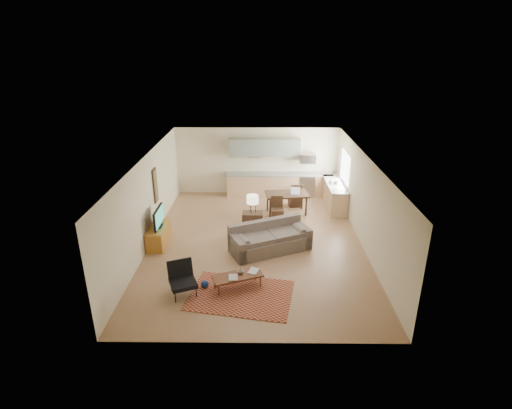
{
  "coord_description": "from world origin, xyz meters",
  "views": [
    {
      "loc": [
        0.12,
        -11.07,
        5.74
      ],
      "look_at": [
        0.0,
        0.3,
        1.15
      ],
      "focal_mm": 28.0,
      "sensor_mm": 36.0,
      "label": 1
    }
  ],
  "objects_px": {
    "sofa": "(270,238)",
    "dining_table": "(287,203)",
    "tv_credenza": "(159,235)",
    "console_table": "(253,223)",
    "coffee_table": "(238,281)",
    "armchair": "(183,280)"
  },
  "relations": [
    {
      "from": "sofa",
      "to": "tv_credenza",
      "type": "bearing_deg",
      "value": 149.35
    },
    {
      "from": "sofa",
      "to": "console_table",
      "type": "distance_m",
      "value": 1.23
    },
    {
      "from": "sofa",
      "to": "dining_table",
      "type": "bearing_deg",
      "value": 52.71
    },
    {
      "from": "sofa",
      "to": "dining_table",
      "type": "distance_m",
      "value": 2.93
    },
    {
      "from": "dining_table",
      "to": "armchair",
      "type": "bearing_deg",
      "value": -126.35
    },
    {
      "from": "coffee_table",
      "to": "tv_credenza",
      "type": "distance_m",
      "value": 3.48
    },
    {
      "from": "coffee_table",
      "to": "armchair",
      "type": "xyz_separation_m",
      "value": [
        -1.31,
        -0.29,
        0.22
      ]
    },
    {
      "from": "console_table",
      "to": "dining_table",
      "type": "height_order",
      "value": "dining_table"
    },
    {
      "from": "coffee_table",
      "to": "dining_table",
      "type": "xyz_separation_m",
      "value": [
        1.52,
        4.84,
        0.19
      ]
    },
    {
      "from": "sofa",
      "to": "console_table",
      "type": "bearing_deg",
      "value": 92.14
    },
    {
      "from": "sofa",
      "to": "coffee_table",
      "type": "distance_m",
      "value": 2.18
    },
    {
      "from": "sofa",
      "to": "armchair",
      "type": "bearing_deg",
      "value": -158.08
    },
    {
      "from": "coffee_table",
      "to": "armchair",
      "type": "relative_size",
      "value": 1.53
    },
    {
      "from": "tv_credenza",
      "to": "dining_table",
      "type": "bearing_deg",
      "value": 31.35
    },
    {
      "from": "sofa",
      "to": "dining_table",
      "type": "relative_size",
      "value": 1.63
    },
    {
      "from": "coffee_table",
      "to": "armchair",
      "type": "distance_m",
      "value": 1.36
    },
    {
      "from": "tv_credenza",
      "to": "console_table",
      "type": "distance_m",
      "value": 2.96
    },
    {
      "from": "sofa",
      "to": "console_table",
      "type": "height_order",
      "value": "sofa"
    },
    {
      "from": "sofa",
      "to": "dining_table",
      "type": "height_order",
      "value": "sofa"
    },
    {
      "from": "tv_credenza",
      "to": "dining_table",
      "type": "xyz_separation_m",
      "value": [
        4.07,
        2.48,
        0.08
      ]
    },
    {
      "from": "dining_table",
      "to": "tv_credenza",
      "type": "bearing_deg",
      "value": -156.12
    },
    {
      "from": "tv_credenza",
      "to": "dining_table",
      "type": "relative_size",
      "value": 0.86
    }
  ]
}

